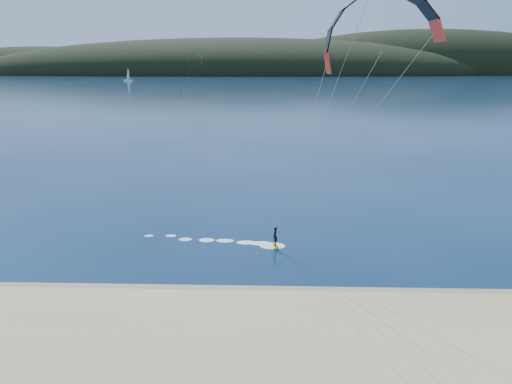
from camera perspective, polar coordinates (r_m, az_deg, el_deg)
ground at (r=24.92m, az=-11.62°, el=-17.36°), size 1800.00×1800.00×0.00m
wet_sand at (r=28.68m, az=-9.57°, el=-12.47°), size 220.00×2.50×0.10m
headland at (r=765.75m, az=1.40°, el=14.36°), size 1200.00×310.00×140.00m
kitesurfer_near at (r=28.75m, az=14.20°, el=15.24°), size 20.30×7.87×16.85m
kitesurfer_far at (r=221.50m, az=-7.60°, el=15.78°), size 11.68×5.25×18.18m
sailboat at (r=443.51m, az=-15.55°, el=13.21°), size 8.44×5.25×11.75m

